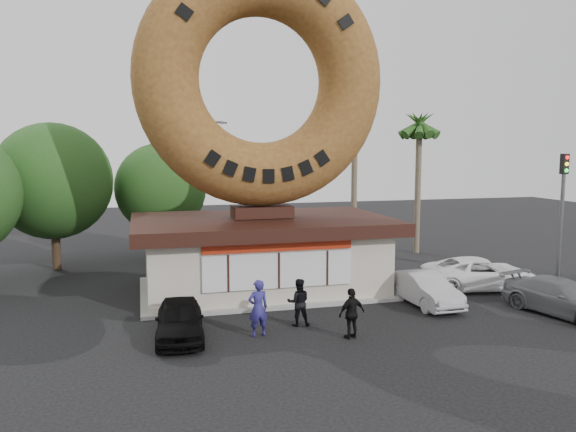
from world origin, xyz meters
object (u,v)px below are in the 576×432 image
(traffic_signal, at_px, (562,201))
(car_white, at_px, (480,274))
(giant_donut, at_px, (261,80))
(donut_shop, at_px, (262,251))
(person_right, at_px, (352,313))
(person_left, at_px, (258,308))
(car_grey, at_px, (562,297))
(street_lamp, at_px, (197,179))
(car_black, at_px, (180,319))
(person_center, at_px, (299,302))
(car_silver, at_px, (425,289))

(traffic_signal, bearing_deg, car_white, -175.60)
(giant_donut, xyz_separation_m, car_white, (9.54, -2.35, -8.50))
(donut_shop, bearing_deg, person_right, -77.80)
(person_left, xyz_separation_m, car_grey, (11.71, -0.55, -0.30))
(street_lamp, height_order, car_black, street_lamp)
(person_left, xyz_separation_m, car_black, (-2.58, 0.45, -0.32))
(giant_donut, distance_m, person_left, 10.32)
(person_center, distance_m, person_right, 2.22)
(person_center, distance_m, car_white, 9.80)
(person_right, xyz_separation_m, car_black, (-5.55, 1.47, -0.20))
(giant_donut, height_order, car_white, giant_donut)
(donut_shop, xyz_separation_m, car_silver, (5.87, -3.97, -1.11))
(person_left, height_order, car_silver, person_left)
(traffic_signal, bearing_deg, person_left, -165.41)
(person_center, distance_m, car_grey, 10.16)
(street_lamp, distance_m, person_left, 16.42)
(car_white, bearing_deg, giant_donut, 85.33)
(car_grey, bearing_deg, person_left, 161.70)
(car_silver, bearing_deg, donut_shop, 143.20)
(giant_donut, bearing_deg, car_white, -13.85)
(person_right, distance_m, car_black, 5.74)
(person_left, bearing_deg, car_white, -170.16)
(car_white, bearing_deg, person_left, 117.70)
(person_left, relative_size, car_grey, 0.42)
(donut_shop, height_order, car_black, donut_shop)
(traffic_signal, relative_size, person_left, 3.11)
(person_center, bearing_deg, person_right, 137.47)
(donut_shop, bearing_deg, traffic_signal, -8.10)
(car_white, bearing_deg, car_black, 112.58)
(car_silver, height_order, car_white, car_white)
(giant_donut, bearing_deg, traffic_signal, -8.17)
(street_lamp, distance_m, car_black, 16.19)
(donut_shop, xyz_separation_m, street_lamp, (-1.86, 10.02, 2.72))
(person_center, height_order, car_grey, person_center)
(car_black, distance_m, car_silver, 10.03)
(traffic_signal, relative_size, car_grey, 1.31)
(car_black, bearing_deg, giant_donut, 58.11)
(car_grey, bearing_deg, car_silver, 133.78)
(person_left, bearing_deg, car_silver, -173.05)
(traffic_signal, height_order, car_silver, traffic_signal)
(giant_donut, xyz_separation_m, car_grey, (10.26, -6.58, -8.55))
(donut_shop, distance_m, car_black, 6.96)
(donut_shop, height_order, street_lamp, street_lamp)
(car_black, xyz_separation_m, car_white, (13.57, 3.23, 0.06))
(person_center, xyz_separation_m, car_black, (-4.21, -0.31, -0.20))
(car_black, height_order, car_grey, car_grey)
(street_lamp, height_order, person_left, street_lamp)
(donut_shop, xyz_separation_m, giant_donut, (0.00, 0.02, 7.45))
(person_right, height_order, car_white, person_right)
(person_right, distance_m, car_grey, 8.75)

